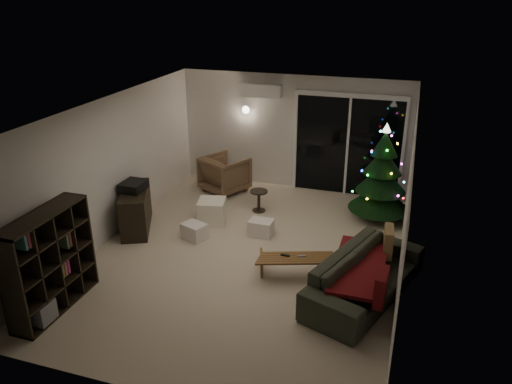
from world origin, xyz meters
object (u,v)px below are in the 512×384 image
armchair (225,174)px  media_cabinet (136,209)px  sofa (365,276)px  christmas_tree (382,173)px  bookshelf (39,260)px  coffee_table (294,267)px

armchair → media_cabinet: bearing=94.9°
sofa → christmas_tree: size_ratio=1.21×
bookshelf → media_cabinet: 2.55m
coffee_table → christmas_tree: christmas_tree is taller
bookshelf → coffee_table: bearing=26.9°
bookshelf → armchair: bearing=76.8°
bookshelf → armchair: (0.92, 4.72, -0.33)m
bookshelf → christmas_tree: bearing=43.4°
media_cabinet → armchair: 2.38m
media_cabinet → christmas_tree: (4.26, 1.81, 0.57)m
armchair → coffee_table: armchair is taller
media_cabinet → armchair: size_ratio=1.40×
armchair → christmas_tree: (3.34, -0.39, 0.55)m
bookshelf → christmas_tree: size_ratio=0.77×
christmas_tree → coffee_table: bearing=-112.4°
media_cabinet → coffee_table: size_ratio=1.10×
coffee_table → media_cabinet: bearing=147.9°
media_cabinet → sofa: size_ratio=0.54×
armchair → coffee_table: 3.73m
media_cabinet → coffee_table: bearing=-38.1°
coffee_table → armchair: bearing=108.8°
media_cabinet → armchair: (0.92, 2.20, 0.02)m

